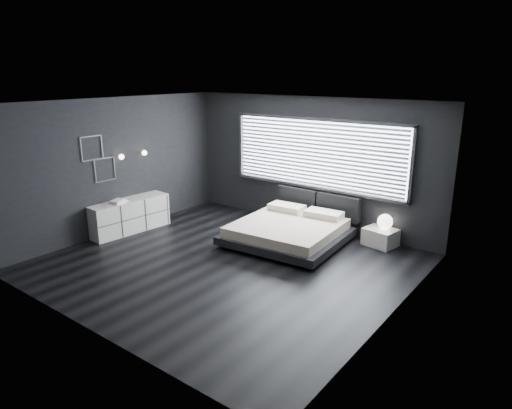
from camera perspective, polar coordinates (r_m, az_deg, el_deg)
The scene contains 12 objects.
room at distance 7.77m, azimuth -3.80°, elevation 2.13°, with size 6.04×6.00×2.80m.
window at distance 9.77m, azimuth 7.54°, elevation 6.24°, with size 4.14×0.09×1.52m.
headboard at distance 9.91m, azimuth 7.68°, elevation 0.20°, with size 1.96×0.16×0.52m.
sconce_near at distance 9.85m, azimuth -16.48°, elevation 5.73°, with size 0.18×0.11×0.11m.
sconce_far at distance 10.21m, azimuth -13.78°, elevation 6.29°, with size 0.18×0.11×0.11m.
wall_art_upper at distance 9.55m, azimuth -19.82°, elevation 6.64°, with size 0.01×0.48×0.48m.
wall_art_lower at distance 9.77m, azimuth -18.34°, elevation 4.17°, with size 0.01×0.48×0.48m.
bed at distance 9.09m, azimuth 4.04°, elevation -3.28°, with size 2.27×2.18×0.55m.
nightstand at distance 9.29m, azimuth 15.29°, elevation -3.94°, with size 0.59×0.49×0.34m, color white.
orb_lamp at distance 9.22m, azimuth 15.83°, elevation -2.06°, with size 0.29×0.29×0.29m, color white.
dresser at distance 10.06m, azimuth -15.53°, elevation -1.33°, with size 0.64×1.78×0.70m.
book_stack at distance 9.79m, azimuth -16.85°, elevation 0.39°, with size 0.29×0.36×0.07m.
Camera 1 is at (4.95, -5.67, 3.31)m, focal length 32.00 mm.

